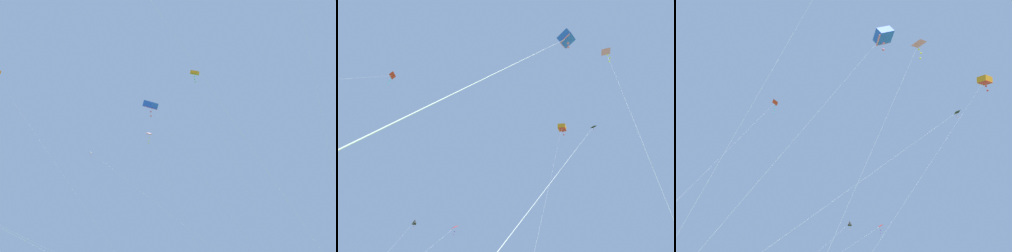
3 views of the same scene
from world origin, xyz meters
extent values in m
cylinder|color=silver|center=(6.32, 1.72, 13.66)|extent=(6.40, 6.99, 27.33)
pyramid|color=red|center=(-6.87, 31.22, 10.86)|extent=(0.98, 0.89, 0.67)
sphere|color=purple|center=(-6.80, 31.28, 10.26)|extent=(0.14, 0.14, 0.14)
sphere|color=purple|center=(-6.83, 31.18, 9.88)|extent=(0.14, 0.14, 0.14)
cylinder|color=silver|center=(6.73, 20.71, 13.75)|extent=(7.70, 22.09, 27.50)
cube|color=orange|center=(10.58, 31.76, 27.50)|extent=(1.79, 1.92, 1.29)
cube|color=red|center=(10.58, 31.76, 27.06)|extent=(1.55, 1.68, 0.50)
sphere|color=red|center=(10.59, 31.68, 26.51)|extent=(0.24, 0.24, 0.24)
sphere|color=red|center=(10.63, 31.70, 25.82)|extent=(0.24, 0.24, 0.24)
cylinder|color=silver|center=(6.87, 8.18, 8.26)|extent=(8.36, 19.52, 16.52)
pyramid|color=black|center=(11.04, 17.93, 16.55)|extent=(0.58, 0.48, 0.25)
sphere|color=pink|center=(10.97, 17.89, 16.20)|extent=(0.08, 0.08, 0.08)
sphere|color=pink|center=(11.09, 17.86, 15.98)|extent=(0.08, 0.08, 0.08)
cone|color=black|center=(-14.16, 33.44, 12.46)|extent=(1.01, 1.03, 0.88)
sphere|color=pink|center=(-14.09, 33.39, 12.02)|extent=(0.11, 0.11, 0.11)
sphere|color=pink|center=(-14.16, 33.51, 11.72)|extent=(0.11, 0.11, 0.11)
sphere|color=pink|center=(-14.15, 33.42, 11.42)|extent=(0.11, 0.11, 0.11)
cylinder|color=silver|center=(9.14, 7.42, 9.66)|extent=(4.83, 7.20, 19.32)
pyramid|color=pink|center=(11.53, 11.01, 19.38)|extent=(1.17, 1.14, 0.42)
sphere|color=yellow|center=(11.52, 10.98, 18.76)|extent=(0.14, 0.14, 0.14)
sphere|color=yellow|center=(11.62, 11.02, 18.37)|extent=(0.14, 0.14, 0.14)
sphere|color=yellow|center=(11.48, 11.06, 17.98)|extent=(0.14, 0.14, 0.14)
cylinder|color=silver|center=(5.72, 4.58, 10.93)|extent=(5.73, 12.64, 21.85)
cube|color=blue|center=(8.58, 10.90, 21.85)|extent=(1.90, 1.97, 1.60)
cube|color=pink|center=(8.58, 10.90, 21.44)|extent=(1.48, 1.70, 0.92)
sphere|color=pink|center=(8.59, 10.83, 20.94)|extent=(0.22, 0.22, 0.22)
sphere|color=pink|center=(8.51, 10.82, 20.31)|extent=(0.22, 0.22, 0.22)
cylinder|color=silver|center=(-8.93, 6.77, 13.24)|extent=(8.73, 19.06, 26.47)
pyramid|color=red|center=(-13.30, 16.31, 26.53)|extent=(1.02, 1.09, 0.51)
sphere|color=#2DBCD1|center=(-13.34, 16.35, 25.93)|extent=(0.13, 0.13, 0.13)
sphere|color=#2DBCD1|center=(-13.36, 16.33, 25.55)|extent=(0.13, 0.13, 0.13)
sphere|color=#2DBCD1|center=(-13.28, 16.27, 25.18)|extent=(0.13, 0.13, 0.13)
sphere|color=#2DBCD1|center=(-13.37, 16.26, 24.80)|extent=(0.13, 0.13, 0.13)
camera|label=1|loc=(-26.25, 10.45, 2.81)|focal=35.00mm
camera|label=2|loc=(4.25, -0.95, 2.01)|focal=24.00mm
camera|label=3|loc=(19.78, -7.13, 2.47)|focal=35.00mm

